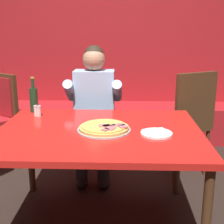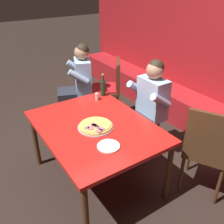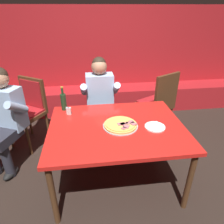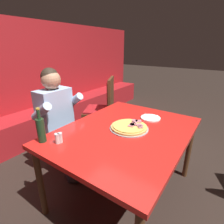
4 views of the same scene
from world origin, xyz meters
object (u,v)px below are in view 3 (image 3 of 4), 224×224
Objects in this scene: shaker_red_pepper_flakes at (68,111)px; diner_standing_companion at (3,117)px; diner_seated_blue_shirt at (100,99)px; plate_white_paper at (155,127)px; dining_chair_far_right at (29,107)px; pizza at (121,125)px; beer_bottle at (64,101)px; main_dining_table at (117,131)px; dining_chair_near_left at (159,101)px; shaker_oregano at (70,111)px.

diner_standing_companion is (-0.76, 0.11, -0.08)m from shaker_red_pepper_flakes.
diner_seated_blue_shirt is 1.00× the size of diner_standing_companion.
plate_white_paper is 0.16× the size of diner_seated_blue_shirt.
shaker_red_pepper_flakes is 0.09× the size of dining_chair_far_right.
beer_bottle is (-0.61, 0.47, 0.09)m from pizza.
main_dining_table is 1.43× the size of dining_chair_far_right.
pizza reaches higher than plate_white_paper.
main_dining_table is 1.16m from dining_chair_near_left.
diner_seated_blue_shirt is 0.89m from dining_chair_near_left.
plate_white_paper is 1.11m from beer_bottle.
diner_standing_companion reaches higher than beer_bottle.
shaker_red_pepper_flakes reaches higher than plate_white_paper.
main_dining_table is at bearing -82.19° from diner_seated_blue_shirt.
diner_seated_blue_shirt reaches higher than shaker_oregano.
diner_seated_blue_shirt is at bearing 17.24° from diner_standing_companion.
pizza is 0.37× the size of dining_chair_far_right.
plate_white_paper is 0.16× the size of diner_standing_companion.
shaker_oregano reaches higher than pizza.
beer_bottle is 0.28× the size of dining_chair_near_left.
dining_chair_far_right is (-0.61, 0.60, -0.20)m from shaker_red_pepper_flakes.
shaker_oregano is 0.90m from dining_chair_far_right.
dining_chair_far_right is (-1.02, 0.13, -0.12)m from diner_seated_blue_shirt.
pizza is at bearing -79.69° from diner_seated_blue_shirt.
shaker_red_pepper_flakes is at bearing 148.57° from pizza.
beer_bottle is 1.43m from dining_chair_near_left.
diner_seated_blue_shirt is 1.23m from diner_standing_companion.
pizza is at bearing 169.25° from plate_white_paper.
diner_standing_companion reaches higher than shaker_oregano.
pizza is 0.66m from shaker_red_pepper_flakes.
plate_white_paper is at bearing -33.66° from dining_chair_far_right.
diner_standing_companion is (-2.06, -0.42, 0.10)m from dining_chair_near_left.
dining_chair_far_right is (-1.52, 1.01, -0.17)m from plate_white_paper.
main_dining_table is 1.36m from diner_standing_companion.
main_dining_table is at bearing 154.95° from pizza.
plate_white_paper is at bearing -112.35° from dining_chair_near_left.
plate_white_paper is at bearing -60.66° from diner_seated_blue_shirt.
shaker_oregano is (-0.89, 0.40, 0.03)m from plate_white_paper.
shaker_red_pepper_flakes reaches higher than main_dining_table.
dining_chair_near_left is 2.11m from diner_standing_companion.
diner_standing_companion reaches higher than shaker_red_pepper_flakes.
dining_chair_near_left reaches higher than shaker_red_pepper_flakes.
diner_standing_companion is at bearing 171.35° from shaker_oregano.
shaker_red_pepper_flakes is 0.07× the size of diner_standing_companion.
dining_chair_near_left is 1.91m from dining_chair_far_right.
plate_white_paper is 1.02m from diner_seated_blue_shirt.
dining_chair_far_right is (-0.63, 0.61, -0.20)m from shaker_oregano.
plate_white_paper is at bearing -12.30° from main_dining_table.
shaker_oregano reaches higher than main_dining_table.
dining_chair_far_right reaches higher than shaker_red_pepper_flakes.
plate_white_paper is 2.44× the size of shaker_oregano.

